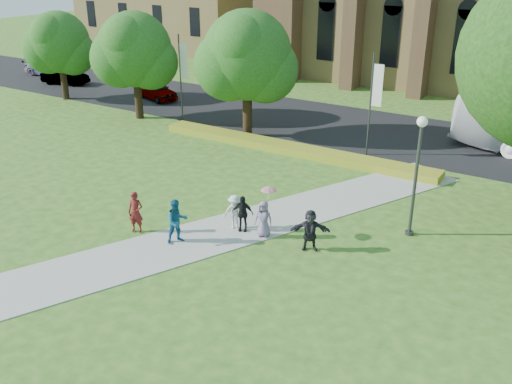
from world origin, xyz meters
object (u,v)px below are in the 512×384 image
Objects in this scene: car_0 at (156,90)px; car_1 at (65,77)px; pedestrian_0 at (136,212)px; streetlamp at (417,162)px; car_2 at (47,68)px.

car_0 is 1.02× the size of car_1.
car_1 is at bearing 107.90° from car_0.
car_0 is at bearing -104.58° from car_1.
car_1 is at bearing 123.73° from pedestrian_0.
car_0 is at bearing 153.84° from streetlamp.
car_1 is (-35.76, 12.14, -2.58)m from streetlamp.
car_2 is at bearing 125.64° from pedestrian_0.
streetlamp is 2.88× the size of pedestrian_0.
pedestrian_0 reaches higher than car_1.
car_1 is 2.33× the size of pedestrian_0.
streetlamp is at bearing -99.48° from car_0.
pedestrian_0 is at bearing -148.83° from streetlamp.
streetlamp is 1.24× the size of car_1.
pedestrian_0 is (30.31, -20.02, 0.23)m from car_2.
car_0 is 23.85m from pedestrian_0.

